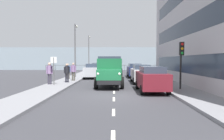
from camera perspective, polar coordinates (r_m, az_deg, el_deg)
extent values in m
plane|color=#38383D|center=(20.41, 0.66, -3.12)|extent=(80.00, 80.00, 0.00)
cube|color=gray|center=(20.90, 13.40, -2.85)|extent=(2.28, 39.74, 0.15)
cube|color=gray|center=(20.92, -12.07, -2.83)|extent=(2.28, 39.74, 0.15)
cube|color=silver|center=(5.67, 0.32, -19.06)|extent=(0.12, 1.10, 0.01)
cube|color=silver|center=(8.14, 0.47, -12.21)|extent=(0.12, 1.10, 0.01)
cube|color=silver|center=(10.77, 0.55, -8.48)|extent=(0.12, 1.10, 0.01)
cube|color=silver|center=(13.04, 0.59, -6.49)|extent=(0.12, 1.10, 0.01)
cube|color=silver|center=(15.91, 0.62, -4.80)|extent=(0.12, 1.10, 0.01)
cube|color=silver|center=(18.55, 0.65, -3.71)|extent=(0.12, 1.10, 0.01)
cube|color=silver|center=(21.47, 0.67, -2.81)|extent=(0.12, 1.10, 0.01)
cube|color=silver|center=(24.35, 0.68, -2.15)|extent=(0.12, 1.10, 0.01)
cube|color=silver|center=(27.09, 0.69, -1.64)|extent=(0.12, 1.10, 0.01)
cube|color=silver|center=(29.85, 0.70, -1.22)|extent=(0.12, 1.10, 0.01)
cube|color=silver|center=(32.62, 0.70, -0.88)|extent=(0.12, 1.10, 0.01)
cube|color=silver|center=(35.32, 0.71, -0.59)|extent=(0.12, 1.10, 0.01)
cube|color=silver|center=(37.57, 0.71, -0.39)|extent=(0.12, 1.10, 0.01)
cube|color=#2D3847|center=(16.95, 20.55, 1.58)|extent=(0.08, 18.63, 1.40)
cube|color=#2D3847|center=(17.16, 20.73, 11.65)|extent=(0.08, 18.63, 1.40)
cube|color=#84939E|center=(43.17, 0.73, 3.34)|extent=(80.00, 0.80, 5.00)
cylinder|color=#4C5156|center=(41.99, 20.20, 0.59)|extent=(0.08, 0.08, 1.20)
cylinder|color=#4C5156|center=(41.36, 17.58, 0.60)|extent=(0.08, 0.08, 1.20)
cylinder|color=#4C5156|center=(40.83, 14.90, 0.61)|extent=(0.08, 0.08, 1.20)
cylinder|color=#4C5156|center=(40.39, 12.14, 0.62)|extent=(0.08, 0.08, 1.20)
cylinder|color=#4C5156|center=(40.04, 9.34, 0.63)|extent=(0.08, 0.08, 1.20)
cylinder|color=#4C5156|center=(39.80, 6.49, 0.63)|extent=(0.08, 0.08, 1.20)
cylinder|color=#4C5156|center=(39.65, 3.61, 0.64)|extent=(0.08, 0.08, 1.20)
cylinder|color=#4C5156|center=(39.60, 0.72, 0.64)|extent=(0.08, 0.08, 1.20)
cylinder|color=#4C5156|center=(39.65, -2.17, 0.64)|extent=(0.08, 0.08, 1.20)
cylinder|color=#4C5156|center=(39.80, -5.05, 0.64)|extent=(0.08, 0.08, 1.20)
cylinder|color=#4C5156|center=(40.06, -7.90, 0.64)|extent=(0.08, 0.08, 1.20)
cylinder|color=#4C5156|center=(40.41, -10.70, 0.63)|extent=(0.08, 0.08, 1.20)
cylinder|color=#4C5156|center=(40.85, -13.45, 0.63)|extent=(0.08, 0.08, 1.20)
cylinder|color=#4C5156|center=(41.39, -16.14, 0.62)|extent=(0.08, 0.08, 1.20)
cylinder|color=#4C5156|center=(42.01, -18.75, 0.62)|extent=(0.08, 0.08, 1.20)
cube|color=#4C5156|center=(39.58, 0.72, 1.39)|extent=(28.00, 0.08, 0.08)
cube|color=black|center=(16.12, -0.67, -2.57)|extent=(1.64, 5.60, 0.30)
cube|color=#196038|center=(14.24, -0.86, -1.26)|extent=(1.72, 1.90, 0.70)
cube|color=silver|center=(13.35, -0.97, -1.67)|extent=(1.16, 0.08, 0.56)
sphere|color=white|center=(13.33, 2.19, -1.11)|extent=(0.20, 0.20, 0.20)
sphere|color=white|center=(13.38, -4.11, -1.10)|extent=(0.20, 0.20, 0.20)
cube|color=#196038|center=(15.72, -0.70, 1.22)|extent=(1.93, 1.34, 1.15)
cube|color=#2D3847|center=(15.71, -0.70, 2.95)|extent=(1.78, 1.23, 0.56)
cube|color=#2D2319|center=(17.44, -0.56, -1.40)|extent=(2.10, 2.80, 0.16)
cube|color=black|center=(17.42, 2.76, -0.35)|extent=(0.08, 2.80, 0.56)
cube|color=black|center=(17.47, -3.86, -0.35)|extent=(0.08, 2.80, 0.56)
cylinder|color=black|center=(14.47, 3.00, -3.79)|extent=(0.24, 0.90, 0.90)
cylinder|color=black|center=(14.52, -4.65, -3.77)|extent=(0.24, 0.90, 0.90)
cylinder|color=black|center=(17.67, 2.60, -2.58)|extent=(0.24, 0.90, 0.90)
cylinder|color=black|center=(17.72, -3.67, -2.57)|extent=(0.24, 0.90, 0.90)
cube|color=maroon|center=(13.42, 11.41, -2.86)|extent=(1.71, 3.96, 1.00)
cube|color=#2D3847|center=(13.17, 11.60, 0.13)|extent=(1.40, 2.18, 0.42)
cylinder|color=black|center=(14.56, 7.35, -4.36)|extent=(0.18, 0.60, 0.60)
cylinder|color=black|center=(14.84, 13.61, -4.28)|extent=(0.18, 0.60, 0.60)
cylinder|color=black|center=(12.15, 8.68, -5.80)|extent=(0.18, 0.60, 0.60)
cylinder|color=black|center=(12.47, 16.13, -5.66)|extent=(0.18, 0.60, 0.60)
cube|color=white|center=(18.55, 8.44, -1.27)|extent=(1.66, 4.11, 1.00)
cube|color=#2D3847|center=(18.32, 8.54, 0.90)|extent=(1.36, 2.26, 0.42)
cylinder|color=black|center=(19.77, 5.67, -2.45)|extent=(0.18, 0.60, 0.60)
cylinder|color=black|center=(19.97, 10.19, -2.43)|extent=(0.18, 0.60, 0.60)
cylinder|color=black|center=(17.24, 6.40, -3.23)|extent=(0.18, 0.60, 0.60)
cylinder|color=black|center=(17.47, 11.56, -3.19)|extent=(0.18, 0.60, 0.60)
cube|color=navy|center=(24.49, 6.58, -0.27)|extent=(1.66, 4.49, 1.00)
cube|color=#2D3847|center=(24.26, 6.63, 1.38)|extent=(1.36, 2.47, 0.42)
cylinder|color=black|center=(25.84, 4.52, -1.21)|extent=(0.18, 0.60, 0.60)
cylinder|color=black|center=(25.99, 7.99, -1.20)|extent=(0.18, 0.60, 0.60)
cylinder|color=black|center=(23.07, 4.97, -1.69)|extent=(0.18, 0.60, 0.60)
cylinder|color=black|center=(23.24, 8.85, -1.68)|extent=(0.18, 0.60, 0.60)
cube|color=#B7BABF|center=(23.16, -5.56, -0.44)|extent=(1.79, 4.06, 1.00)
cube|color=#2D3847|center=(23.33, -5.51, 1.33)|extent=(1.47, 2.23, 0.42)
cylinder|color=black|center=(21.87, -3.70, -1.94)|extent=(0.18, 0.60, 0.60)
cylinder|color=black|center=(22.07, -8.11, -1.92)|extent=(0.18, 0.60, 0.60)
cylinder|color=black|center=(24.37, -3.24, -1.45)|extent=(0.18, 0.60, 0.60)
cylinder|color=black|center=(24.55, -7.21, -1.43)|extent=(0.18, 0.60, 0.60)
cube|color=slate|center=(29.15, -4.25, 0.24)|extent=(1.75, 4.47, 1.00)
cube|color=#2D3847|center=(29.33, -4.22, 1.64)|extent=(1.43, 2.46, 0.42)
cylinder|color=black|center=(27.74, -2.79, -0.92)|extent=(0.18, 0.60, 0.60)
cylinder|color=black|center=(27.89, -6.20, -0.92)|extent=(0.18, 0.60, 0.60)
cylinder|color=black|center=(30.50, -2.47, -0.58)|extent=(0.18, 0.60, 0.60)
cylinder|color=black|center=(30.64, -5.57, -0.58)|extent=(0.18, 0.60, 0.60)
cube|color=#B21E1E|center=(35.92, -3.30, 0.73)|extent=(1.85, 4.50, 1.00)
cube|color=#2D3847|center=(36.10, -3.28, 1.87)|extent=(1.51, 2.47, 0.42)
cylinder|color=black|center=(34.50, -2.01, -0.19)|extent=(0.18, 0.60, 0.60)
cylinder|color=black|center=(34.63, -4.91, -0.18)|extent=(0.18, 0.60, 0.60)
cylinder|color=black|center=(37.28, -1.80, 0.04)|extent=(0.18, 0.60, 0.60)
cylinder|color=black|center=(37.40, -4.49, 0.04)|extent=(0.18, 0.60, 0.60)
cylinder|color=#383342|center=(16.81, -17.45, -2.53)|extent=(0.14, 0.14, 0.87)
cylinder|color=#383342|center=(16.86, -18.04, -2.52)|extent=(0.14, 0.14, 0.87)
cylinder|color=gray|center=(16.78, -17.79, 0.11)|extent=(0.34, 0.34, 0.69)
cylinder|color=gray|center=(16.72, -17.07, 0.00)|extent=(0.09, 0.09, 0.63)
cylinder|color=gray|center=(16.86, -18.49, 0.00)|extent=(0.09, 0.09, 0.63)
sphere|color=tan|center=(16.77, -17.81, 1.69)|extent=(0.23, 0.23, 0.23)
cylinder|color=black|center=(17.87, -12.73, -2.24)|extent=(0.14, 0.14, 0.81)
cylinder|color=black|center=(17.91, -13.29, -2.24)|extent=(0.14, 0.14, 0.81)
cylinder|color=black|center=(17.84, -13.04, 0.09)|extent=(0.34, 0.34, 0.64)
cylinder|color=black|center=(17.79, -12.35, -0.01)|extent=(0.09, 0.09, 0.59)
cylinder|color=black|center=(17.90, -13.72, -0.01)|extent=(0.09, 0.09, 0.59)
sphere|color=tan|center=(17.83, -13.06, 1.48)|extent=(0.22, 0.22, 0.22)
cylinder|color=#4C473D|center=(19.31, -10.94, -1.81)|extent=(0.14, 0.14, 0.84)
cylinder|color=#4C473D|center=(19.35, -11.46, -1.81)|extent=(0.14, 0.14, 0.84)
cylinder|color=gray|center=(19.28, -11.22, 0.43)|extent=(0.34, 0.34, 0.67)
cylinder|color=gray|center=(19.24, -10.58, 0.33)|extent=(0.09, 0.09, 0.61)
cylinder|color=gray|center=(19.33, -11.86, 0.33)|extent=(0.09, 0.09, 0.61)
sphere|color=tan|center=(19.27, -11.23, 1.76)|extent=(0.23, 0.23, 0.23)
cylinder|color=#4C473D|center=(21.30, -12.47, -1.48)|extent=(0.14, 0.14, 0.78)
cylinder|color=#4C473D|center=(21.34, -12.94, -1.48)|extent=(0.14, 0.14, 0.78)
cylinder|color=#2D4C8C|center=(21.28, -12.73, 0.40)|extent=(0.34, 0.34, 0.62)
cylinder|color=#2D4C8C|center=(21.23, -12.15, 0.32)|extent=(0.09, 0.09, 0.57)
cylinder|color=#2D4C8C|center=(21.34, -13.30, 0.31)|extent=(0.09, 0.09, 0.57)
sphere|color=tan|center=(21.27, -12.74, 1.51)|extent=(0.21, 0.21, 0.21)
cylinder|color=black|center=(14.14, 19.39, 1.18)|extent=(0.12, 0.12, 3.20)
cube|color=black|center=(14.02, 19.66, 5.87)|extent=(0.28, 0.24, 0.90)
sphere|color=red|center=(13.93, 19.84, 7.12)|extent=(0.18, 0.18, 0.18)
sphere|color=orange|center=(13.91, 19.82, 5.89)|extent=(0.18, 0.18, 0.18)
sphere|color=green|center=(13.90, 19.79, 4.66)|extent=(0.18, 0.18, 0.18)
cylinder|color=#59595B|center=(23.30, -10.71, 5.57)|extent=(0.16, 0.16, 6.20)
cylinder|color=#59595B|center=(24.08, -10.56, 12.67)|extent=(0.10, 0.90, 0.10)
sphere|color=silver|center=(24.50, -10.35, 12.38)|extent=(0.32, 0.32, 0.32)
cylinder|color=#59595B|center=(33.91, -6.79, 4.76)|extent=(0.16, 0.16, 6.24)
cylinder|color=#59595B|center=(34.59, -6.72, 9.74)|extent=(0.10, 0.90, 0.10)
sphere|color=silver|center=(35.02, -6.62, 9.57)|extent=(0.32, 0.32, 0.32)
cylinder|color=#4C4C4C|center=(16.17, -16.62, -0.36)|extent=(0.07, 0.07, 2.20)
cube|color=silver|center=(16.14, -16.66, 2.83)|extent=(0.50, 0.04, 0.50)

